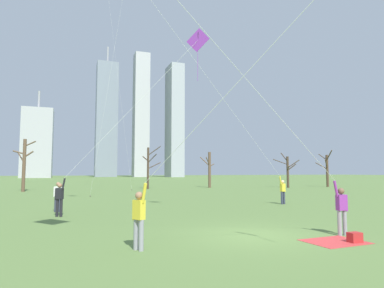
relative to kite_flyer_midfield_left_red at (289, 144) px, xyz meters
The scene contains 17 objects.
ground_plane 3.42m from the kite_flyer_midfield_left_red, 110.57° to the left, with size 400.00×400.00×0.00m, color #5B7A3D.
kite_flyer_midfield_left_red is the anchor object (origin of this frame).
kite_flyer_far_back_purple 10.31m from the kite_flyer_midfield_left_red, 124.20° to the left, with size 7.30×2.34×9.64m.
kite_flyer_midfield_right_yellow 11.75m from the kite_flyer_midfield_left_red, 61.26° to the left, with size 13.58×1.44×16.49m.
kite_flyer_midfield_center_green 4.19m from the kite_flyer_midfield_left_red, behind, with size 4.64×6.48×8.26m.
bystander_strolling_midfield 13.17m from the kite_flyer_midfield_left_red, 122.94° to the left, with size 0.47×0.33×1.62m.
distant_kite_high_overhead_orange 37.60m from the kite_flyer_midfield_left_red, 94.19° to the left, with size 3.73×1.47×25.73m.
picnic_spot 3.42m from the kite_flyer_midfield_left_red, 18.37° to the right, with size 1.88×1.50×0.31m.
bare_tree_rightmost 41.53m from the kite_flyer_midfield_left_red, 46.37° to the left, with size 1.57×3.10×5.30m.
bare_tree_center 33.38m from the kite_flyer_midfield_left_red, 84.86° to the left, with size 2.48×2.27×5.47m.
bare_tree_left_of_center 36.01m from the kite_flyer_midfield_left_red, 70.93° to the left, with size 2.06×1.84×4.94m.
bare_tree_far_right_edge 34.15m from the kite_flyer_midfield_left_red, 109.27° to the left, with size 2.35×1.81×5.81m.
bare_tree_right_of_center 37.02m from the kite_flyer_midfield_left_red, 53.97° to the left, with size 3.36×2.47×4.90m.
skyline_mid_tower_right 143.41m from the kite_flyer_midfield_left_red, 86.72° to the left, with size 9.13×8.14×58.37m.
skyline_squat_block 127.73m from the kite_flyer_midfield_left_red, 98.16° to the left, with size 10.55×9.58×32.37m.
skyline_short_annex 134.18m from the kite_flyer_midfield_left_red, 74.50° to the left, with size 5.78×10.44×48.35m.
skyline_mid_tower_left 136.89m from the kite_flyer_midfield_left_red, 80.67° to the left, with size 6.36×6.53×53.80m.
Camera 1 is at (-5.95, -10.25, 2.18)m, focal length 31.20 mm.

